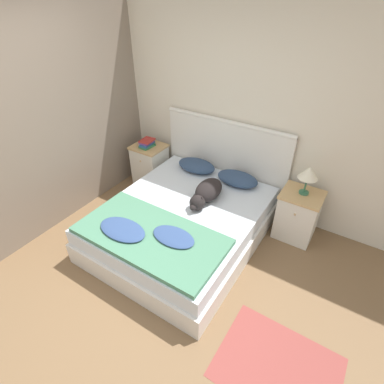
{
  "coord_description": "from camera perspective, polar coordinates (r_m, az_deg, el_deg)",
  "views": [
    {
      "loc": [
        1.54,
        -1.18,
        2.58
      ],
      "look_at": [
        0.0,
        1.23,
        0.56
      ],
      "focal_mm": 28.0,
      "sensor_mm": 36.0,
      "label": 1
    }
  ],
  "objects": [
    {
      "name": "pillow_right",
      "position": [
        3.84,
        8.65,
        2.53
      ],
      "size": [
        0.54,
        0.33,
        0.14
      ],
      "color": "navy",
      "rests_on": "bed"
    },
    {
      "name": "nightstand_right",
      "position": [
        3.77,
        19.45,
        -4.15
      ],
      "size": [
        0.46,
        0.43,
        0.62
      ],
      "color": "silver",
      "rests_on": "ground_plane"
    },
    {
      "name": "rug",
      "position": [
        2.91,
        15.95,
        -29.43
      ],
      "size": [
        0.96,
        0.76,
        0.0
      ],
      "color": "#93423D",
      "rests_on": "ground_plane"
    },
    {
      "name": "book_stack",
      "position": [
        4.41,
        -8.57,
        9.17
      ],
      "size": [
        0.18,
        0.24,
        0.11
      ],
      "color": "#337547",
      "rests_on": "nightstand_left"
    },
    {
      "name": "nightstand_left",
      "position": [
        4.59,
        -7.97,
        5.26
      ],
      "size": [
        0.46,
        0.43,
        0.62
      ],
      "color": "silver",
      "rests_on": "ground_plane"
    },
    {
      "name": "wall_side_left",
      "position": [
        4.02,
        -21.02,
        14.05
      ],
      "size": [
        0.06,
        3.1,
        2.55
      ],
      "color": "gray",
      "rests_on": "ground_plane"
    },
    {
      "name": "wall_back",
      "position": [
        3.88,
        7.43,
        15.3
      ],
      "size": [
        9.0,
        0.06,
        2.55
      ],
      "color": "beige",
      "rests_on": "ground_plane"
    },
    {
      "name": "ground_plane",
      "position": [
        3.23,
        -12.53,
        -19.08
      ],
      "size": [
        16.0,
        16.0,
        0.0
      ],
      "primitive_type": "plane",
      "color": "brown"
    },
    {
      "name": "bed",
      "position": [
        3.57,
        -1.75,
        -5.96
      ],
      "size": [
        1.68,
        2.02,
        0.46
      ],
      "color": "silver",
      "rests_on": "ground_plane"
    },
    {
      "name": "dog",
      "position": [
        3.49,
        2.83,
        -0.04
      ],
      "size": [
        0.27,
        0.66,
        0.23
      ],
      "color": "black",
      "rests_on": "bed"
    },
    {
      "name": "quilt",
      "position": [
        3.06,
        -8.15,
        -8.09
      ],
      "size": [
        1.52,
        0.77,
        0.09
      ],
      "color": "#4C8466",
      "rests_on": "bed"
    },
    {
      "name": "table_lamp",
      "position": [
        3.48,
        21.34,
        3.32
      ],
      "size": [
        0.22,
        0.22,
        0.34
      ],
      "color": "#336B4C",
      "rests_on": "nightstand_right"
    },
    {
      "name": "headboard",
      "position": [
        4.09,
        6.3,
        6.17
      ],
      "size": [
        1.76,
        0.06,
        1.17
      ],
      "color": "silver",
      "rests_on": "ground_plane"
    },
    {
      "name": "pillow_left",
      "position": [
        4.07,
        0.86,
        5.05
      ],
      "size": [
        0.54,
        0.33,
        0.14
      ],
      "color": "navy",
      "rests_on": "bed"
    }
  ]
}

